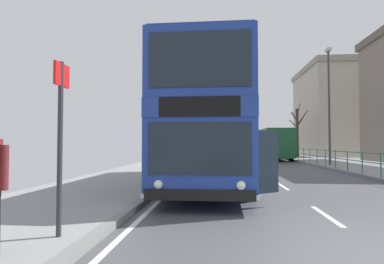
{
  "coord_description": "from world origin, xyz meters",
  "views": [
    {
      "loc": [
        -2.3,
        -4.6,
        1.56
      ],
      "look_at": [
        -3.26,
        6.38,
        1.97
      ],
      "focal_mm": 29.82,
      "sensor_mm": 36.0,
      "label": 1
    }
  ],
  "objects_px": {
    "double_decker_bus_main": "(209,125)",
    "bus_stop_sign_near": "(60,128)",
    "bare_tree_far_00": "(297,130)",
    "background_building_01": "(340,111)",
    "background_bus_far_lane": "(271,143)",
    "street_lamp_far_side": "(329,97)"
  },
  "relations": [
    {
      "from": "double_decker_bus_main",
      "to": "background_bus_far_lane",
      "type": "height_order",
      "value": "double_decker_bus_main"
    },
    {
      "from": "background_bus_far_lane",
      "to": "double_decker_bus_main",
      "type": "bearing_deg",
      "value": -105.09
    },
    {
      "from": "bus_stop_sign_near",
      "to": "bare_tree_far_00",
      "type": "relative_size",
      "value": 0.47
    },
    {
      "from": "bare_tree_far_00",
      "to": "background_building_01",
      "type": "xyz_separation_m",
      "value": [
        7.41,
        7.64,
        2.8
      ]
    },
    {
      "from": "background_bus_far_lane",
      "to": "background_building_01",
      "type": "bearing_deg",
      "value": 46.02
    },
    {
      "from": "double_decker_bus_main",
      "to": "background_bus_far_lane",
      "type": "xyz_separation_m",
      "value": [
        5.51,
        20.43,
        -0.66
      ]
    },
    {
      "from": "double_decker_bus_main",
      "to": "background_bus_far_lane",
      "type": "relative_size",
      "value": 1.01
    },
    {
      "from": "background_bus_far_lane",
      "to": "street_lamp_far_side",
      "type": "xyz_separation_m",
      "value": [
        2.28,
        -10.16,
        3.11
      ]
    },
    {
      "from": "bus_stop_sign_near",
      "to": "street_lamp_far_side",
      "type": "distance_m",
      "value": 20.28
    },
    {
      "from": "background_bus_far_lane",
      "to": "background_building_01",
      "type": "xyz_separation_m",
      "value": [
        10.84,
        11.23,
        4.28
      ]
    },
    {
      "from": "double_decker_bus_main",
      "to": "street_lamp_far_side",
      "type": "xyz_separation_m",
      "value": [
        7.79,
        10.27,
        2.45
      ]
    },
    {
      "from": "double_decker_bus_main",
      "to": "background_building_01",
      "type": "distance_m",
      "value": 35.81
    },
    {
      "from": "bare_tree_far_00",
      "to": "bus_stop_sign_near",
      "type": "bearing_deg",
      "value": -109.42
    },
    {
      "from": "background_bus_far_lane",
      "to": "street_lamp_far_side",
      "type": "height_order",
      "value": "street_lamp_far_side"
    },
    {
      "from": "background_bus_far_lane",
      "to": "bare_tree_far_00",
      "type": "height_order",
      "value": "bare_tree_far_00"
    },
    {
      "from": "street_lamp_far_side",
      "to": "background_building_01",
      "type": "xyz_separation_m",
      "value": [
        8.56,
        21.39,
        1.17
      ]
    },
    {
      "from": "double_decker_bus_main",
      "to": "bare_tree_far_00",
      "type": "height_order",
      "value": "bare_tree_far_00"
    },
    {
      "from": "double_decker_bus_main",
      "to": "background_building_01",
      "type": "xyz_separation_m",
      "value": [
        16.35,
        31.66,
        3.62
      ]
    },
    {
      "from": "street_lamp_far_side",
      "to": "background_bus_far_lane",
      "type": "bearing_deg",
      "value": 102.64
    },
    {
      "from": "bare_tree_far_00",
      "to": "street_lamp_far_side",
      "type": "bearing_deg",
      "value": -94.77
    },
    {
      "from": "double_decker_bus_main",
      "to": "bus_stop_sign_near",
      "type": "distance_m",
      "value": 7.51
    },
    {
      "from": "bus_stop_sign_near",
      "to": "background_building_01",
      "type": "distance_m",
      "value": 43.2
    }
  ]
}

